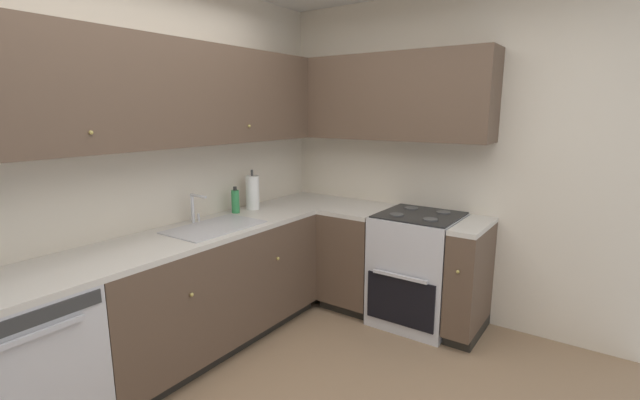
# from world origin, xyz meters

# --- Properties ---
(wall_back) EXTENTS (3.94, 0.05, 2.61)m
(wall_back) POSITION_xyz_m (0.00, 1.48, 1.30)
(wall_back) COLOR beige
(wall_back) RESTS_ON ground_plane
(wall_right) EXTENTS (0.05, 3.00, 2.61)m
(wall_right) POSITION_xyz_m (1.94, 0.00, 1.30)
(wall_right) COLOR beige
(wall_right) RESTS_ON ground_plane
(dishwasher) EXTENTS (0.60, 0.63, 0.85)m
(dishwasher) POSITION_xyz_m (-0.80, 1.15, 0.43)
(dishwasher) COLOR silver
(dishwasher) RESTS_ON ground_plane
(lower_cabinets_back) EXTENTS (1.82, 0.62, 0.85)m
(lower_cabinets_back) POSITION_xyz_m (0.41, 1.16, 0.43)
(lower_cabinets_back) COLOR brown
(lower_cabinets_back) RESTS_ON ground_plane
(countertop_back) EXTENTS (3.02, 0.60, 0.03)m
(countertop_back) POSITION_xyz_m (0.41, 1.15, 0.87)
(countertop_back) COLOR beige
(countertop_back) RESTS_ON lower_cabinets_back
(lower_cabinets_right) EXTENTS (0.62, 1.31, 0.85)m
(lower_cabinets_right) POSITION_xyz_m (1.62, 0.32, 0.43)
(lower_cabinets_right) COLOR brown
(lower_cabinets_right) RESTS_ON ground_plane
(countertop_right) EXTENTS (0.60, 1.31, 0.03)m
(countertop_right) POSITION_xyz_m (1.62, 0.32, 0.87)
(countertop_right) COLOR beige
(countertop_right) RESTS_ON lower_cabinets_right
(oven_range) EXTENTS (0.68, 0.62, 1.04)m
(oven_range) POSITION_xyz_m (1.64, 0.07, 0.45)
(oven_range) COLOR silver
(oven_range) RESTS_ON ground_plane
(upper_cabinets_back) EXTENTS (2.70, 0.34, 0.68)m
(upper_cabinets_back) POSITION_xyz_m (0.25, 1.29, 1.81)
(upper_cabinets_back) COLOR brown
(upper_cabinets_right) EXTENTS (0.32, 1.86, 0.68)m
(upper_cabinets_right) POSITION_xyz_m (1.76, 0.52, 1.81)
(upper_cabinets_right) COLOR brown
(sink) EXTENTS (0.66, 0.40, 0.10)m
(sink) POSITION_xyz_m (0.46, 1.12, 0.85)
(sink) COLOR #B7B7BC
(sink) RESTS_ON countertop_back
(faucet) EXTENTS (0.07, 0.16, 0.22)m
(faucet) POSITION_xyz_m (0.47, 1.33, 1.02)
(faucet) COLOR silver
(faucet) RESTS_ON countertop_back
(soap_bottle) EXTENTS (0.06, 0.06, 0.21)m
(soap_bottle) POSITION_xyz_m (0.87, 1.33, 0.99)
(soap_bottle) COLOR #338C4C
(soap_bottle) RESTS_ON countertop_back
(paper_towel_roll) EXTENTS (0.11, 0.11, 0.34)m
(paper_towel_roll) POSITION_xyz_m (1.05, 1.31, 1.03)
(paper_towel_roll) COLOR white
(paper_towel_roll) RESTS_ON countertop_back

